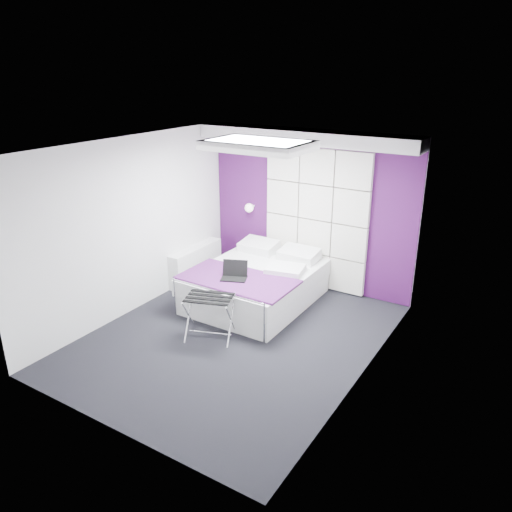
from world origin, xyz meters
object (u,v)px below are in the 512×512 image
at_px(luggage_rack, 210,317).
at_px(laptop, 236,274).
at_px(radiator, 196,263).
at_px(bed, 256,284).
at_px(nightstand, 266,245).
at_px(wall_lamp, 250,207).

xyz_separation_m(luggage_rack, laptop, (-0.09, 0.78, 0.34)).
height_order(radiator, laptop, laptop).
height_order(bed, nightstand, bed).
distance_m(wall_lamp, laptop, 1.70).
relative_size(luggage_rack, laptop, 1.68).
xyz_separation_m(bed, nightstand, (-0.36, 0.91, 0.31)).
height_order(nightstand, laptop, laptop).
bearing_deg(wall_lamp, bed, -53.39).
relative_size(radiator, bed, 0.58).
bearing_deg(wall_lamp, nightstand, -6.59).
distance_m(radiator, nightstand, 1.26).
relative_size(bed, laptop, 5.58).
relative_size(bed, nightstand, 4.12).
distance_m(radiator, bed, 1.36).
distance_m(nightstand, luggage_rack, 2.25).
distance_m(bed, luggage_rack, 1.29).
bearing_deg(nightstand, radiator, -143.86).
xyz_separation_m(radiator, laptop, (1.31, -0.69, 0.34)).
bearing_deg(bed, wall_lamp, 126.61).
distance_m(nightstand, laptop, 1.45).
relative_size(wall_lamp, radiator, 0.12).
bearing_deg(wall_lamp, luggage_rack, -71.22).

